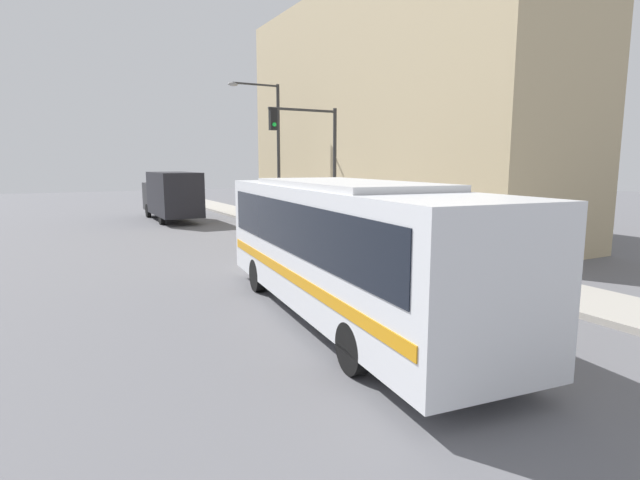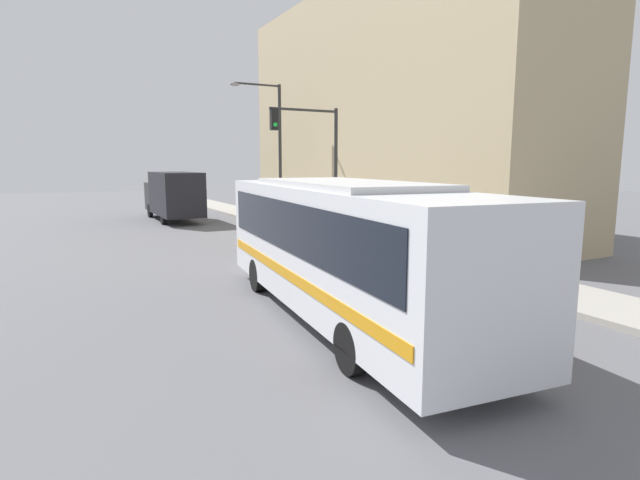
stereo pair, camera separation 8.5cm
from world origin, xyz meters
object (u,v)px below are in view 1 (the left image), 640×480
object	(u,v)px
street_lamp	(272,142)
delivery_truck	(171,194)
traffic_light_pole	(314,151)
city_bus	(344,241)
fire_hydrant	(397,247)
pedestrian_near_corner	(291,209)

from	to	relation	value
street_lamp	delivery_truck	bearing A→B (deg)	126.46
traffic_light_pole	delivery_truck	bearing A→B (deg)	106.28
delivery_truck	traffic_light_pole	world-z (taller)	traffic_light_pole
street_lamp	city_bus	bearing A→B (deg)	-107.70
fire_hydrant	pedestrian_near_corner	xyz separation A→B (m)	(0.48, 10.35, 0.54)
city_bus	pedestrian_near_corner	xyz separation A→B (m)	(5.92, 15.49, -0.77)
fire_hydrant	traffic_light_pole	xyz separation A→B (m)	(-0.91, 4.97, 3.63)
delivery_truck	fire_hydrant	bearing A→B (deg)	-75.37
city_bus	traffic_light_pole	bearing A→B (deg)	71.71
delivery_truck	street_lamp	world-z (taller)	street_lamp
city_bus	street_lamp	xyz separation A→B (m)	(5.31, 16.63, 2.95)
delivery_truck	fire_hydrant	world-z (taller)	delivery_truck
delivery_truck	traffic_light_pole	bearing A→B (deg)	-73.72
city_bus	fire_hydrant	distance (m)	7.60
street_lamp	pedestrian_near_corner	xyz separation A→B (m)	(0.62, -1.14, -3.72)
delivery_truck	traffic_light_pole	xyz separation A→B (m)	(3.66, -12.53, 2.48)
fire_hydrant	pedestrian_near_corner	bearing A→B (deg)	87.34
fire_hydrant	street_lamp	xyz separation A→B (m)	(-0.13, 11.50, 4.27)
city_bus	street_lamp	bearing A→B (deg)	78.18
delivery_truck	traffic_light_pole	size ratio (longest dim) A/B	1.34
city_bus	pedestrian_near_corner	world-z (taller)	city_bus
traffic_light_pole	fire_hydrant	bearing A→B (deg)	-79.64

